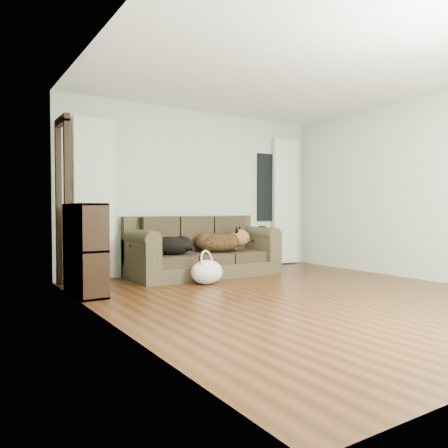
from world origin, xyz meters
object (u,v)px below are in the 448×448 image
sofa (204,246)px  bookshelf (85,252)px  dog_black_lab (168,246)px  dog_shepherd (219,243)px  tote_bag (207,272)px

sofa → bookshelf: bearing=-164.0°
dog_black_lab → bookshelf: size_ratio=0.61×
sofa → dog_shepherd: size_ratio=3.10×
tote_bag → dog_black_lab: bearing=110.9°
sofa → dog_shepherd: 0.26m
bookshelf → dog_black_lab: bearing=24.0°
sofa → dog_black_lab: (-0.61, -0.01, 0.03)m
dog_black_lab → tote_bag: dog_black_lab is taller
dog_black_lab → dog_shepherd: dog_shepherd is taller
dog_black_lab → dog_shepherd: bearing=33.4°
dog_black_lab → bookshelf: (-1.31, -0.54, 0.02)m
sofa → tote_bag: 0.82m
sofa → dog_shepherd: sofa is taller
dog_shepherd → bookshelf: bookshelf is taller
tote_bag → bookshelf: bearing=175.0°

